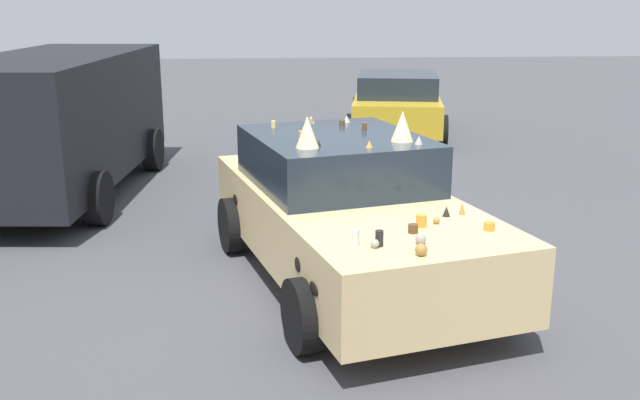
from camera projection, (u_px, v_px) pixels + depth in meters
ground_plane at (348, 281)px, 7.74m from camera, size 60.00×60.00×0.00m
art_car_decorated at (346, 211)px, 7.61m from camera, size 4.66×2.90×1.81m
parked_van_far_right at (58, 117)px, 10.90m from camera, size 5.45×2.56×2.10m
parked_sedan_row_back_center at (397, 103)px, 15.76m from camera, size 4.40×2.53×1.37m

